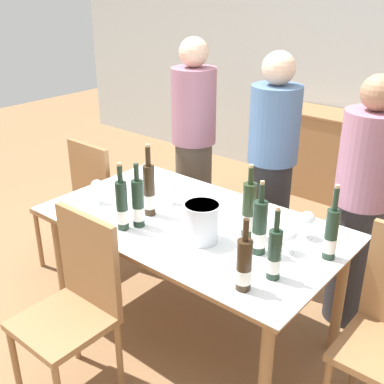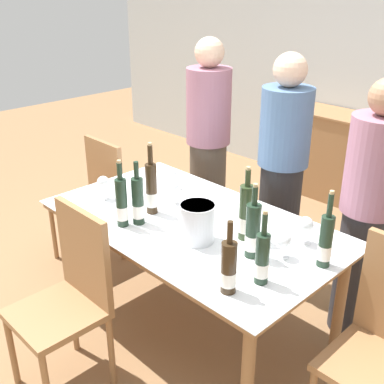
{
  "view_description": "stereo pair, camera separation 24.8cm",
  "coord_description": "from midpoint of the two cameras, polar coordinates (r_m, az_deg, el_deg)",
  "views": [
    {
      "loc": [
        1.54,
        -1.85,
        2.01
      ],
      "look_at": [
        0.0,
        0.0,
        0.93
      ],
      "focal_mm": 45.0,
      "sensor_mm": 36.0,
      "label": 1
    },
    {
      "loc": [
        1.72,
        -1.68,
        2.01
      ],
      "look_at": [
        0.0,
        0.0,
        0.93
      ],
      "focal_mm": 45.0,
      "sensor_mm": 36.0,
      "label": 2
    }
  ],
  "objects": [
    {
      "name": "back_wall",
      "position": [
        4.79,
        20.33,
        15.4
      ],
      "size": [
        8.0,
        0.1,
        2.8
      ],
      "color": "silver",
      "rests_on": "ground_plane"
    },
    {
      "name": "wine_glass_3",
      "position": [
        3.1,
        -5.65,
        1.85
      ],
      "size": [
        0.07,
        0.07,
        0.13
      ],
      "color": "white",
      "rests_on": "dining_table"
    },
    {
      "name": "person_host",
      "position": [
        3.66,
        -1.75,
        5.18
      ],
      "size": [
        0.33,
        0.33,
        1.64
      ],
      "color": "#51473D",
      "rests_on": "ground_plane"
    },
    {
      "name": "wine_glass_1",
      "position": [
        2.4,
        8.63,
        -5.27
      ],
      "size": [
        0.08,
        0.08,
        0.13
      ],
      "color": "white",
      "rests_on": "dining_table"
    },
    {
      "name": "wine_bottle_2",
      "position": [
        2.62,
        -11.01,
        -1.74
      ],
      "size": [
        0.07,
        0.07,
        0.38
      ],
      "color": "#1E3323",
      "rests_on": "dining_table"
    },
    {
      "name": "person_guest_left",
      "position": [
        3.26,
        7.24,
        2.26
      ],
      "size": [
        0.33,
        0.33,
        1.6
      ],
      "color": "#262628",
      "rests_on": "ground_plane"
    },
    {
      "name": "wine_glass_4",
      "position": [
        2.54,
        10.78,
        -3.35
      ],
      "size": [
        0.08,
        0.08,
        0.15
      ],
      "color": "white",
      "rests_on": "dining_table"
    },
    {
      "name": "person_guest_right",
      "position": [
        2.94,
        17.15,
        -1.88
      ],
      "size": [
        0.33,
        0.33,
        1.55
      ],
      "color": "#2D2D33",
      "rests_on": "ground_plane"
    },
    {
      "name": "wine_glass_0",
      "position": [
        2.96,
        -13.58,
        0.58
      ],
      "size": [
        0.08,
        0.08,
        0.15
      ],
      "color": "white",
      "rests_on": "dining_table"
    },
    {
      "name": "wine_bottle_4",
      "position": [
        2.36,
        5.02,
        -4.43
      ],
      "size": [
        0.07,
        0.07,
        0.39
      ],
      "color": "#1E3323",
      "rests_on": "dining_table"
    },
    {
      "name": "sideboard_cabinet",
      "position": [
        4.86,
        14.29,
        4.26
      ],
      "size": [
        1.2,
        0.46,
        0.84
      ],
      "color": "#996B42",
      "rests_on": "ground_plane"
    },
    {
      "name": "wine_bottle_1",
      "position": [
        2.75,
        -7.68,
        0.07
      ],
      "size": [
        0.07,
        0.07,
        0.43
      ],
      "color": "#332314",
      "rests_on": "dining_table"
    },
    {
      "name": "wine_bottle_0",
      "position": [
        2.64,
        -9.12,
        -1.52
      ],
      "size": [
        0.07,
        0.07,
        0.37
      ],
      "color": "#1E3323",
      "rests_on": "dining_table"
    },
    {
      "name": "ground_plane",
      "position": [
        3.13,
        -2.36,
        -15.82
      ],
      "size": [
        12.0,
        12.0,
        0.0
      ],
      "primitive_type": "plane",
      "color": "olive"
    },
    {
      "name": "chair_near_front",
      "position": [
        2.53,
        -16.42,
        -12.01
      ],
      "size": [
        0.42,
        0.42,
        0.98
      ],
      "color": "#996B42",
      "rests_on": "ground_plane"
    },
    {
      "name": "wine_bottle_7",
      "position": [
        2.1,
        2.78,
        -8.83
      ],
      "size": [
        0.07,
        0.07,
        0.34
      ],
      "color": "#332314",
      "rests_on": "dining_table"
    },
    {
      "name": "dining_table",
      "position": [
        2.74,
        -2.6,
        -4.85
      ],
      "size": [
        1.69,
        0.97,
        0.75
      ],
      "color": "#996B42",
      "rests_on": "ground_plane"
    },
    {
      "name": "wine_bottle_3",
      "position": [
        2.37,
        13.3,
        -5.01
      ],
      "size": [
        0.07,
        0.07,
        0.39
      ],
      "color": "#1E3323",
      "rests_on": "dining_table"
    },
    {
      "name": "wine_bottle_6",
      "position": [
        2.5,
        3.96,
        -2.37
      ],
      "size": [
        0.08,
        0.08,
        0.4
      ],
      "color": "#28381E",
      "rests_on": "dining_table"
    },
    {
      "name": "wine_bottle_5",
      "position": [
        2.18,
        6.52,
        -7.52
      ],
      "size": [
        0.06,
        0.06,
        0.36
      ],
      "color": "#1E3323",
      "rests_on": "dining_table"
    },
    {
      "name": "chair_left_end",
      "position": [
        3.64,
        -15.09,
        -0.63
      ],
      "size": [
        0.42,
        0.42,
        0.91
      ],
      "color": "#996B42",
      "rests_on": "ground_plane"
    },
    {
      "name": "wine_glass_2",
      "position": [
        2.88,
        -5.08,
        0.32
      ],
      "size": [
        0.07,
        0.07,
        0.14
      ],
      "color": "white",
      "rests_on": "dining_table"
    },
    {
      "name": "ice_bucket",
      "position": [
        2.47,
        -1.72,
        -3.59
      ],
      "size": [
        0.19,
        0.19,
        0.21
      ],
      "color": "silver",
      "rests_on": "dining_table"
    }
  ]
}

